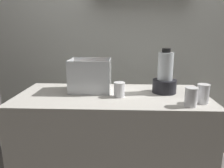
% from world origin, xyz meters
% --- Properties ---
extents(counter, '(1.40, 0.64, 0.90)m').
position_xyz_m(counter, '(0.00, 0.00, 0.45)').
color(counter, beige).
rests_on(counter, ground_plane).
extents(back_wall_unit, '(2.60, 0.24, 2.50)m').
position_xyz_m(back_wall_unit, '(0.01, 0.77, 1.27)').
color(back_wall_unit, silver).
rests_on(back_wall_unit, ground_plane).
extents(carrot_display_bin, '(0.31, 0.25, 0.25)m').
position_xyz_m(carrot_display_bin, '(-0.17, 0.10, 0.98)').
color(carrot_display_bin, white).
rests_on(carrot_display_bin, counter).
extents(blender_pitcher, '(0.18, 0.18, 0.34)m').
position_xyz_m(blender_pitcher, '(0.40, 0.07, 1.02)').
color(blender_pitcher, black).
rests_on(blender_pitcher, counter).
extents(juice_cup_pomegranate_far_left, '(0.08, 0.08, 0.11)m').
position_xyz_m(juice_cup_pomegranate_far_left, '(0.05, -0.05, 0.95)').
color(juice_cup_pomegranate_far_left, white).
rests_on(juice_cup_pomegranate_far_left, counter).
extents(juice_cup_orange_left, '(0.08, 0.08, 0.12)m').
position_xyz_m(juice_cup_orange_left, '(0.50, -0.23, 0.95)').
color(juice_cup_orange_left, white).
rests_on(juice_cup_orange_left, counter).
extents(juice_cup_pomegranate_middle, '(0.08, 0.08, 0.13)m').
position_xyz_m(juice_cup_pomegranate_middle, '(0.60, -0.17, 0.96)').
color(juice_cup_pomegranate_middle, white).
rests_on(juice_cup_pomegranate_middle, counter).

